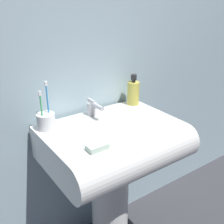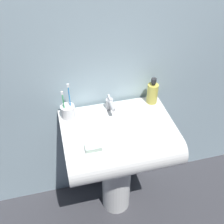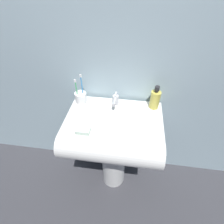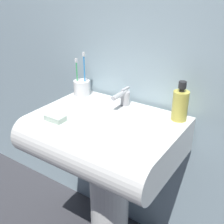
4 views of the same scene
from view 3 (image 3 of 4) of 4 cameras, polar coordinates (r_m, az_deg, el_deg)
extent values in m
plane|color=#38383D|center=(1.79, 0.48, -20.56)|extent=(6.00, 6.00, 0.00)
cube|color=#9EB7C1|center=(1.14, 2.65, 22.20)|extent=(5.00, 0.05, 2.40)
cylinder|color=white|center=(1.51, 0.55, -15.00)|extent=(0.20, 0.20, 0.63)
cube|color=white|center=(1.20, 0.67, -4.59)|extent=(0.63, 0.40, 0.16)
cylinder|color=white|center=(1.08, -0.78, -12.28)|extent=(0.63, 0.16, 0.16)
cylinder|color=#B7B7BC|center=(1.24, 1.19, 4.06)|extent=(0.04, 0.04, 0.07)
cylinder|color=#B7B7BC|center=(1.18, 0.90, 3.85)|extent=(0.02, 0.10, 0.02)
cube|color=#B7B7BC|center=(1.21, 1.22, 5.77)|extent=(0.01, 0.06, 0.01)
cylinder|color=white|center=(1.27, -10.16, 4.71)|extent=(0.08, 0.08, 0.08)
cylinder|color=#3FB266|center=(1.24, -11.42, 6.52)|extent=(0.01, 0.01, 0.16)
cube|color=white|center=(1.19, -11.97, 9.92)|extent=(0.01, 0.01, 0.02)
cylinder|color=#338CD8|center=(1.23, -9.67, 7.42)|extent=(0.01, 0.01, 0.19)
cube|color=white|center=(1.17, -10.24, 11.57)|extent=(0.01, 0.01, 0.02)
cylinder|color=gold|center=(1.22, 13.82, 3.90)|extent=(0.07, 0.07, 0.13)
cylinder|color=#262628|center=(1.18, 14.37, 6.63)|extent=(0.02, 0.02, 0.01)
cylinder|color=#262628|center=(1.17, 14.54, 7.49)|extent=(0.03, 0.03, 0.03)
cube|color=silver|center=(1.06, -9.47, -6.09)|extent=(0.09, 0.05, 0.02)
camera|label=1|loc=(0.82, -82.10, -12.78)|focal=45.00mm
camera|label=2|loc=(0.59, -128.93, 5.11)|focal=45.00mm
camera|label=4|loc=(0.57, 83.44, -28.53)|focal=45.00mm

